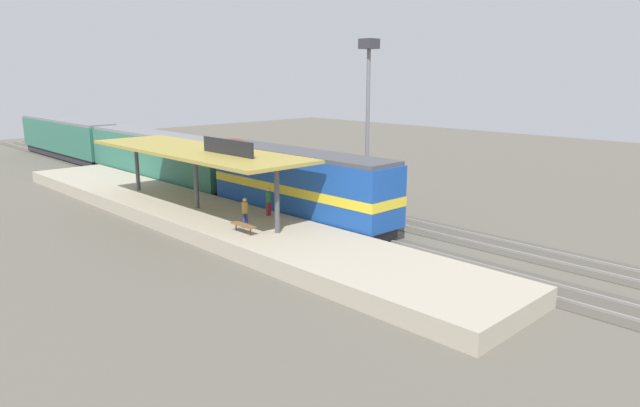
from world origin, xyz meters
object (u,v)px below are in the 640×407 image
(passenger_carriage_rear, at_px, (67,138))
(light_mast, at_px, (368,86))
(platform_bench, at_px, (243,225))
(freight_car, at_px, (263,167))
(person_waiting, at_px, (268,200))
(locomotive, at_px, (300,186))
(passenger_carriage_front, at_px, (159,157))
(person_walking, at_px, (245,211))

(passenger_carriage_rear, xyz_separation_m, light_mast, (7.80, -37.48, 6.08))
(platform_bench, xyz_separation_m, freight_car, (10.60, 11.63, 0.63))
(freight_car, bearing_deg, person_waiting, -126.88)
(locomotive, bearing_deg, platform_bench, -161.28)
(passenger_carriage_front, relative_size, person_waiting, 11.70)
(passenger_carriage_rear, relative_size, light_mast, 1.71)
(light_mast, bearing_deg, locomotive, -170.41)
(freight_car, bearing_deg, platform_bench, -132.35)
(light_mast, bearing_deg, person_waiting, -173.07)
(freight_car, bearing_deg, passenger_carriage_front, 118.69)
(passenger_carriage_rear, bearing_deg, light_mast, -78.24)
(passenger_carriage_front, relative_size, freight_car, 1.67)
(platform_bench, bearing_deg, person_walking, 47.67)
(person_walking, bearing_deg, passenger_carriage_front, 74.73)
(locomotive, bearing_deg, person_walking, -167.11)
(person_walking, bearing_deg, locomotive, 12.89)
(platform_bench, relative_size, locomotive, 0.12)
(platform_bench, height_order, locomotive, locomotive)
(platform_bench, height_order, passenger_carriage_rear, passenger_carriage_rear)
(passenger_carriage_front, height_order, freight_car, passenger_carriage_front)
(light_mast, height_order, person_waiting, light_mast)
(passenger_carriage_front, distance_m, person_waiting, 18.13)
(passenger_carriage_rear, bearing_deg, person_walking, -97.46)
(passenger_carriage_rear, distance_m, freight_car, 29.57)
(platform_bench, bearing_deg, person_waiting, 31.27)
(passenger_carriage_rear, height_order, person_walking, passenger_carriage_rear)
(passenger_carriage_front, bearing_deg, platform_bench, -106.67)
(platform_bench, bearing_deg, passenger_carriage_front, 73.33)
(passenger_carriage_front, xyz_separation_m, light_mast, (7.80, -16.68, 6.08))
(passenger_carriage_front, height_order, person_waiting, passenger_carriage_front)
(locomotive, bearing_deg, light_mast, 9.59)
(light_mast, distance_m, person_waiting, 12.32)
(passenger_carriage_rear, distance_m, person_waiting, 38.83)
(platform_bench, height_order, light_mast, light_mast)
(person_waiting, bearing_deg, passenger_carriage_front, 81.89)
(platform_bench, distance_m, passenger_carriage_rear, 41.28)
(platform_bench, bearing_deg, locomotive, 18.72)
(passenger_carriage_front, distance_m, light_mast, 19.39)
(locomotive, xyz_separation_m, light_mast, (7.80, 1.32, 5.99))
(person_waiting, distance_m, person_walking, 2.96)
(platform_bench, relative_size, passenger_carriage_rear, 0.08)
(light_mast, bearing_deg, passenger_carriage_front, 115.06)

